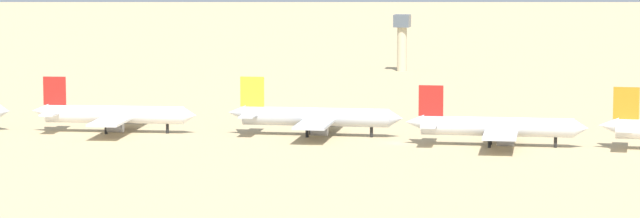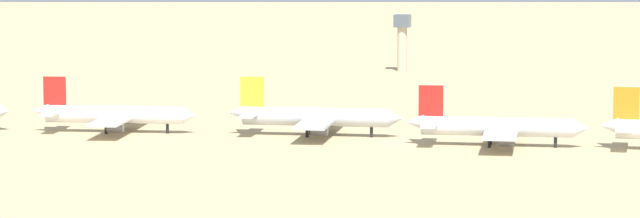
{
  "view_description": "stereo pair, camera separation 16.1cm",
  "coord_description": "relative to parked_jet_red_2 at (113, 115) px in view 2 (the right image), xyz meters",
  "views": [
    {
      "loc": [
        51.14,
        -313.6,
        44.42
      ],
      "look_at": [
        -18.61,
        8.29,
        6.0
      ],
      "focal_mm": 83.62,
      "sensor_mm": 36.0,
      "label": 1
    },
    {
      "loc": [
        51.3,
        -313.56,
        44.42
      ],
      "look_at": [
        -18.61,
        8.29,
        6.0
      ],
      "focal_mm": 83.62,
      "sensor_mm": 36.0,
      "label": 2
    }
  ],
  "objects": [
    {
      "name": "ground",
      "position": [
        65.48,
        -3.34,
        -4.14
      ],
      "size": [
        4000.0,
        4000.0,
        0.0
      ],
      "primitive_type": "plane",
      "color": "tan"
    },
    {
      "name": "parked_jet_yellow_3",
      "position": [
        45.68,
        4.13,
        0.15
      ],
      "size": [
        39.58,
        33.28,
        13.08
      ],
      "rotation": [
        0.0,
        0.0,
        0.05
      ],
      "color": "silver",
      "rests_on": "ground"
    },
    {
      "name": "parked_jet_red_2",
      "position": [
        0.0,
        0.0,
        0.0
      ],
      "size": [
        38.23,
        32.32,
        12.62
      ],
      "rotation": [
        0.0,
        0.0,
        0.1
      ],
      "color": "white",
      "rests_on": "ground"
    },
    {
      "name": "control_tower",
      "position": [
        39.52,
        166.29,
        7.11
      ],
      "size": [
        5.2,
        5.2,
        18.64
      ],
      "color": "#C6B793",
      "rests_on": "ground"
    },
    {
      "name": "parked_jet_red_4",
      "position": [
        86.77,
        -3.72,
        0.05
      ],
      "size": [
        38.7,
        32.55,
        12.79
      ],
      "rotation": [
        0.0,
        0.0,
        0.06
      ],
      "color": "silver",
      "rests_on": "ground"
    }
  ]
}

